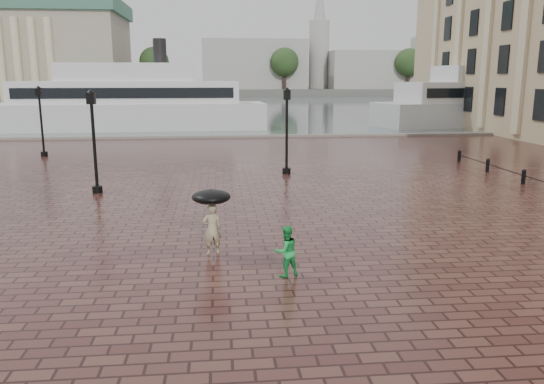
% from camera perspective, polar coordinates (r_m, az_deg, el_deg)
% --- Properties ---
extents(ground, '(300.00, 300.00, 0.00)m').
position_cam_1_polar(ground, '(14.63, -3.29, -7.82)').
color(ground, '#3A1C1A').
rests_on(ground, ground).
extents(harbour_water, '(240.00, 240.00, 0.00)m').
position_cam_1_polar(harbour_water, '(105.86, -5.43, 9.35)').
color(harbour_water, '#455054').
rests_on(harbour_water, ground).
extents(quay_edge, '(80.00, 0.60, 0.30)m').
position_cam_1_polar(quay_edge, '(46.02, -4.99, 5.84)').
color(quay_edge, slate).
rests_on(quay_edge, ground).
extents(far_shore, '(300.00, 60.00, 2.00)m').
position_cam_1_polar(far_shore, '(173.79, -5.57, 10.73)').
color(far_shore, '#4C4C47').
rests_on(far_shore, ground).
extents(museum, '(57.00, 32.50, 26.00)m').
position_cam_1_polar(museum, '(167.70, -25.40, 14.02)').
color(museum, gray).
rests_on(museum, ground).
extents(distant_skyline, '(102.50, 22.00, 33.00)m').
position_cam_1_polar(distant_skyline, '(170.88, 11.21, 13.38)').
color(distant_skyline, '#9E9B96').
rests_on(distant_skyline, ground).
extents(far_trees, '(188.00, 8.00, 13.50)m').
position_cam_1_polar(far_trees, '(151.81, -5.61, 13.72)').
color(far_trees, '#2D2119').
rests_on(far_trees, ground).
extents(street_lamps, '(15.44, 12.44, 4.40)m').
position_cam_1_polar(street_lamps, '(29.54, -14.44, 6.57)').
color(street_lamps, black).
rests_on(street_lamps, ground).
extents(adult_pedestrian, '(0.61, 0.47, 1.50)m').
position_cam_1_polar(adult_pedestrian, '(15.33, -6.47, -3.98)').
color(adult_pedestrian, tan).
rests_on(adult_pedestrian, ground).
extents(child_pedestrian, '(0.79, 0.71, 1.34)m').
position_cam_1_polar(child_pedestrian, '(13.60, 1.52, -6.37)').
color(child_pedestrian, green).
rests_on(child_pedestrian, ground).
extents(ferry_near, '(27.12, 7.55, 8.82)m').
position_cam_1_polar(ferry_near, '(55.19, -15.12, 9.27)').
color(ferry_near, silver).
rests_on(ferry_near, ground).
extents(ferry_far, '(26.99, 11.44, 8.61)m').
position_cam_1_polar(ferry_far, '(63.19, 22.58, 9.02)').
color(ferry_far, silver).
rests_on(ferry_far, ground).
extents(umbrella, '(1.10, 1.10, 1.09)m').
position_cam_1_polar(umbrella, '(15.10, -6.55, -0.53)').
color(umbrella, black).
rests_on(umbrella, ground).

